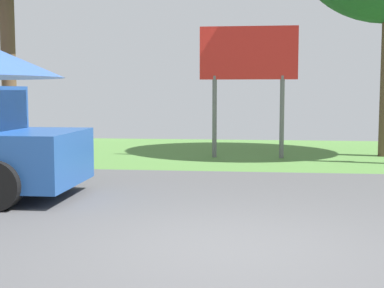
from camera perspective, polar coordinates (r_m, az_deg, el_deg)
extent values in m
cube|color=#4C4C4F|center=(8.40, 4.19, -7.21)|extent=(40.00, 8.00, 0.10)
cube|color=#4E7D3A|center=(16.29, 5.36, -0.99)|extent=(40.00, 8.00, 0.10)
cube|color=#2D3842|center=(9.73, -19.04, 3.06)|extent=(0.10, 1.70, 0.77)
cylinder|color=black|center=(10.59, -14.82, -2.35)|extent=(0.76, 0.28, 0.76)
cylinder|color=slate|center=(14.85, 2.35, 2.84)|extent=(0.12, 0.12, 2.20)
cylinder|color=slate|center=(14.82, 9.32, 2.77)|extent=(0.12, 0.12, 2.20)
cube|color=red|center=(14.82, 5.90, 9.39)|extent=(2.60, 0.10, 1.40)
cylinder|color=brown|center=(14.67, -18.51, 7.62)|extent=(0.36, 0.36, 4.81)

